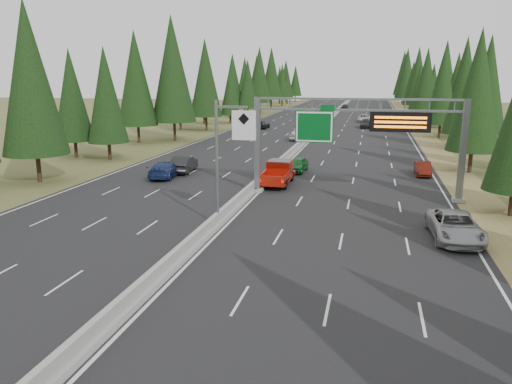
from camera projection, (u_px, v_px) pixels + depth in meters
road at (314, 134)px, 84.61m from camera, size 32.00×260.00×0.08m
shoulder_right at (424, 136)px, 80.71m from camera, size 3.60×260.00×0.06m
shoulder_left at (214, 131)px, 88.51m from camera, size 3.60×260.00×0.06m
median_barrier at (314, 131)px, 84.52m from camera, size 0.70×260.00×0.85m
sign_gantry at (365, 132)px, 38.65m from camera, size 16.75×0.98×7.80m
hov_sign_pole at (226, 155)px, 31.18m from camera, size 2.80×0.50×8.00m
tree_row_right at (463, 80)px, 70.13m from camera, size 11.72×240.92×18.71m
tree_row_left at (153, 79)px, 71.95m from camera, size 11.52×242.66×18.47m
silver_minivan at (455, 226)px, 29.38m from camera, size 3.03×5.96×1.61m
red_pickup at (279, 171)px, 44.81m from camera, size 2.22×6.22×2.03m
car_ahead_green at (297, 165)px, 50.41m from camera, size 2.06×4.38×1.45m
car_ahead_dkred at (423, 169)px, 48.55m from camera, size 1.42×4.03×1.33m
car_ahead_dkgrey at (366, 124)px, 93.57m from camera, size 2.30×5.42×1.56m
car_ahead_white at (364, 118)px, 106.06m from camera, size 2.82×5.61×1.52m
car_ahead_far at (345, 107)px, 146.30m from camera, size 2.18×4.79×1.59m
car_onc_near at (184, 164)px, 50.13m from camera, size 2.25×5.14×1.64m
car_onc_blue at (165, 169)px, 47.51m from camera, size 2.62×5.47×1.54m
car_onc_white at (297, 135)px, 75.57m from camera, size 2.04×4.70×1.58m
car_onc_far at (262, 125)px, 92.60m from camera, size 2.35×5.06×1.40m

